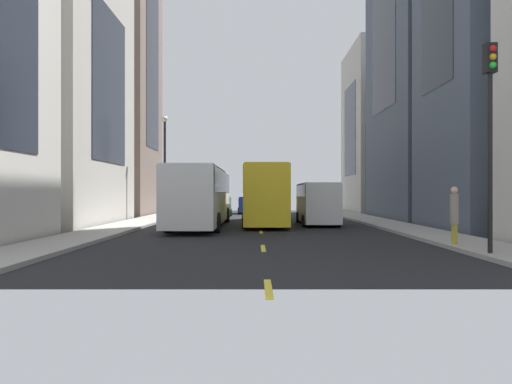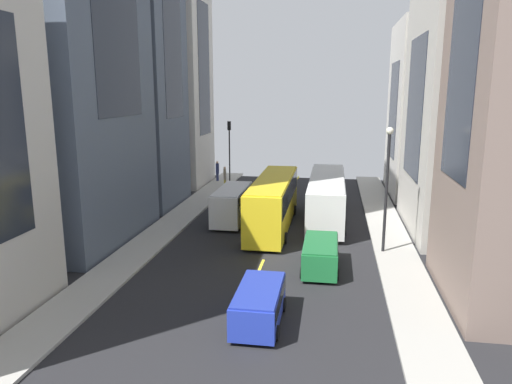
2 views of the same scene
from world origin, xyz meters
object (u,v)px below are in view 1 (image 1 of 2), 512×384
city_bus_white (200,192)px  car_green_0 (217,205)px  pedestrian_crossing_mid (453,213)px  car_blue_1 (248,204)px  streetcar_yellow (264,191)px  traffic_light_near_corner (489,109)px  delivery_van_white (316,200)px

city_bus_white → car_green_0: (0.13, 10.66, -1.04)m
car_green_0 → pedestrian_crossing_mid: (10.20, -21.03, 0.31)m
city_bus_white → car_blue_1: 17.50m
streetcar_yellow → car_green_0: 8.86m
pedestrian_crossing_mid → traffic_light_near_corner: traffic_light_near_corner is taller
car_blue_1 → pedestrian_crossing_mid: size_ratio=2.03×
car_green_0 → streetcar_yellow: bearing=-65.6°
traffic_light_near_corner → car_green_0: bearing=113.5°
delivery_van_white → traffic_light_near_corner: bearing=-77.0°
delivery_van_white → car_blue_1: bearing=106.0°
pedestrian_crossing_mid → car_blue_1: bearing=-76.1°
streetcar_yellow → pedestrian_crossing_mid: size_ratio=5.81×
car_blue_1 → car_green_0: bearing=-109.9°
streetcar_yellow → delivery_van_white: 3.41m
delivery_van_white → streetcar_yellow: bearing=164.5°
delivery_van_white → traffic_light_near_corner: (3.38, -14.62, 3.05)m
car_blue_1 → traffic_light_near_corner: 31.36m
city_bus_white → car_green_0: size_ratio=2.85×
car_blue_1 → delivery_van_white: bearing=-74.0°
car_green_0 → city_bus_white: bearing=-90.7°
city_bus_white → streetcar_yellow: streetcar_yellow is taller
car_green_0 → pedestrian_crossing_mid: bearing=-64.1°
car_green_0 → traffic_light_near_corner: (10.24, -23.53, 3.61)m
streetcar_yellow → traffic_light_near_corner: 17.05m
delivery_van_white → car_blue_1: 16.16m
streetcar_yellow → traffic_light_near_corner: traffic_light_near_corner is taller
car_green_0 → car_blue_1: (2.40, 6.62, -0.03)m
city_bus_white → car_green_0: 10.71m
car_green_0 → car_blue_1: car_green_0 is taller
streetcar_yellow → car_blue_1: 14.72m
city_bus_white → streetcar_yellow: 4.60m
pedestrian_crossing_mid → car_green_0: bearing=-66.0°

